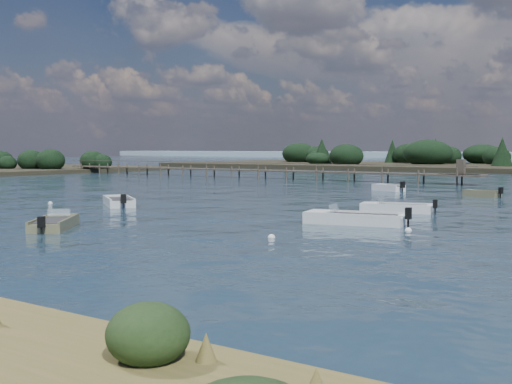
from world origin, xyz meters
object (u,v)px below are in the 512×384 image
Objects in this scene: tender_far_white at (388,189)px; dinghy_mid_grey at (119,203)px; dinghy_near_olive at (54,225)px; dinghy_mid_white_b at (396,210)px; jetty at (262,171)px; dinghy_mid_white_a at (354,221)px; tender_far_grey_b at (482,195)px.

tender_far_white is 0.79× the size of dinghy_mid_grey.
dinghy_mid_white_b is at bearing 57.88° from dinghy_near_olive.
jetty reaches higher than tender_far_white.
dinghy_near_olive is 0.07× the size of jetty.
dinghy_mid_white_b reaches higher than dinghy_near_olive.
jetty is at bearing 149.23° from tender_far_white.
tender_far_white is 27.27m from jetty.
dinghy_near_olive is 0.94× the size of dinghy_mid_grey.
jetty is (-32.14, 38.93, 0.82)m from dinghy_mid_white_a.
dinghy_near_olive is 53.15m from jetty.
dinghy_mid_white_b is 44.89m from jetty.
dinghy_mid_white_b is 0.07× the size of jetty.
tender_far_white is 0.05× the size of jetty.
tender_far_white is at bearing 85.88° from dinghy_near_olive.
dinghy_mid_white_b is 19.73m from tender_far_white.
tender_far_white is 26.10m from dinghy_mid_grey.
tender_far_grey_b is 0.72× the size of dinghy_mid_grey.
dinghy_mid_grey is at bearing -69.64° from jetty.
dinghy_mid_white_a reaches higher than dinghy_near_olive.
dinghy_mid_white_a reaches higher than tender_far_grey_b.
dinghy_mid_white_b is at bearing -65.72° from tender_far_white.
jetty is at bearing 110.36° from dinghy_mid_grey.
jetty is (-23.42, 13.95, 0.81)m from tender_far_white.
dinghy_mid_grey is at bearing -129.52° from tender_far_grey_b.
dinghy_mid_white_b is 1.09× the size of dinghy_near_olive.
dinghy_mid_white_b is 1.43× the size of tender_far_grey_b.
dinghy_mid_white_a is (-0.29, -22.59, 0.01)m from tender_far_grey_b.
tender_far_grey_b is 36.32m from jetty.
dinghy_near_olive is at bearing -66.83° from jetty.
dinghy_mid_grey is (-9.18, -24.43, -0.01)m from tender_far_white.
dinghy_mid_white_a is 50.49m from jetty.
dinghy_mid_grey is at bearing -159.56° from dinghy_mid_white_b.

